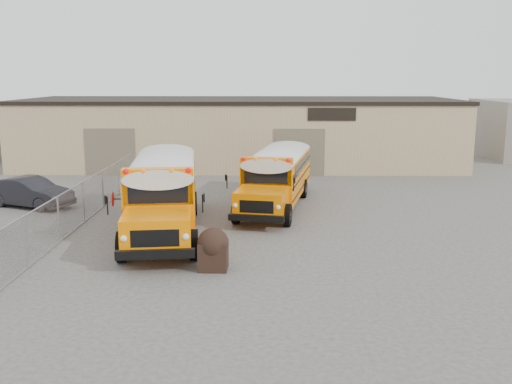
{
  "coord_description": "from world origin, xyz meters",
  "views": [
    {
      "loc": [
        1.81,
        -20.84,
        6.24
      ],
      "look_at": [
        1.46,
        1.91,
        1.6
      ],
      "focal_mm": 40.0,
      "sensor_mm": 36.0,
      "label": 1
    }
  ],
  "objects_px": {
    "car_dark": "(30,192)",
    "school_bus_left": "(169,163)",
    "tarp_bundle": "(213,248)",
    "school_bus_right": "(293,157)"
  },
  "relations": [
    {
      "from": "tarp_bundle",
      "to": "car_dark",
      "type": "relative_size",
      "value": 0.32
    },
    {
      "from": "school_bus_left",
      "to": "school_bus_right",
      "type": "distance_m",
      "value": 7.62
    },
    {
      "from": "car_dark",
      "to": "school_bus_left",
      "type": "bearing_deg",
      "value": -46.54
    },
    {
      "from": "school_bus_left",
      "to": "tarp_bundle",
      "type": "distance_m",
      "value": 11.98
    },
    {
      "from": "car_dark",
      "to": "tarp_bundle",
      "type": "bearing_deg",
      "value": -110.53
    },
    {
      "from": "school_bus_left",
      "to": "car_dark",
      "type": "bearing_deg",
      "value": -158.94
    },
    {
      "from": "tarp_bundle",
      "to": "school_bus_left",
      "type": "bearing_deg",
      "value": 106.03
    },
    {
      "from": "school_bus_left",
      "to": "tarp_bundle",
      "type": "relative_size",
      "value": 7.62
    },
    {
      "from": "school_bus_left",
      "to": "tarp_bundle",
      "type": "height_order",
      "value": "school_bus_left"
    },
    {
      "from": "tarp_bundle",
      "to": "school_bus_right",
      "type": "bearing_deg",
      "value": 77.72
    }
  ]
}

